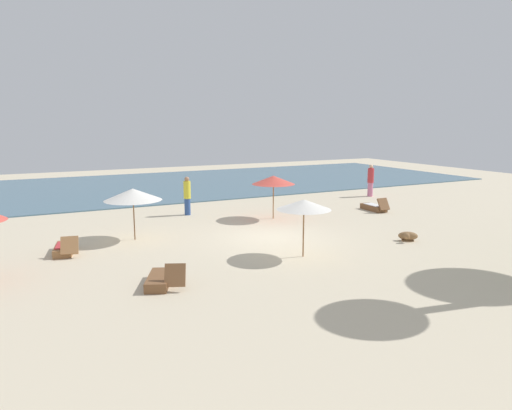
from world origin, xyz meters
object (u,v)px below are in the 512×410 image
umbrella_0 (133,194)px  umbrella_2 (273,180)px  lounger_1 (374,207)px  dog (408,236)px  lounger_0 (161,280)px  umbrella_3 (304,205)px  person_0 (371,180)px  person_1 (187,196)px  lounger_2 (65,249)px

umbrella_0 → umbrella_2: size_ratio=1.08×
lounger_1 → dog: lounger_1 is taller
lounger_0 → dog: size_ratio=2.20×
umbrella_3 → lounger_0: size_ratio=1.15×
umbrella_0 → umbrella_3: umbrella_0 is taller
umbrella_0 → lounger_1: (12.47, 0.50, -1.62)m
umbrella_3 → person_0: (10.74, 9.25, -0.82)m
lounger_1 → dog: 6.29m
umbrella_3 → lounger_0: umbrella_3 is taller
person_0 → dog: person_0 is taller
dog → umbrella_2: bearing=113.0°
umbrella_0 → person_1: bearing=47.8°
lounger_2 → person_0: (18.03, 5.18, 0.82)m
person_1 → dog: person_1 is taller
person_0 → dog: size_ratio=2.49×
umbrella_3 → lounger_0: bearing=-172.9°
lounger_0 → dog: (9.92, 0.60, 0.03)m
umbrella_2 → umbrella_3: size_ratio=1.03×
lounger_0 → lounger_1: bearing=25.1°
person_0 → lounger_1: bearing=-127.5°
lounger_0 → person_1: size_ratio=0.91×
umbrella_0 → umbrella_2: (6.81, 1.12, 0.06)m
umbrella_0 → umbrella_2: 6.90m
lounger_0 → person_1: bearing=67.2°
umbrella_2 → dog: bearing=-67.0°
lounger_0 → lounger_1: size_ratio=1.04×
umbrella_0 → dog: (9.40, -4.99, -1.60)m
lounger_1 → umbrella_3: bearing=-145.2°
person_0 → umbrella_2: bearing=-159.6°
lounger_2 → dog: 12.73m
umbrella_0 → umbrella_3: (4.64, -4.95, 0.02)m
person_0 → lounger_0: bearing=-148.1°
lounger_1 → person_0: (2.92, 3.80, 0.81)m
umbrella_3 → person_0: umbrella_3 is taller
lounger_0 → lounger_1: lounger_0 is taller
umbrella_0 → dog: size_ratio=2.81×
person_0 → dog: bearing=-122.8°
lounger_2 → umbrella_3: bearing=-29.2°
umbrella_0 → person_0: size_ratio=1.13×
umbrella_2 → lounger_0: size_ratio=1.18×
person_0 → person_1: bearing=-177.6°
person_0 → person_1: 11.96m
umbrella_3 → lounger_2: 8.51m
umbrella_2 → person_1: size_ratio=1.08×
umbrella_3 → lounger_2: umbrella_3 is taller
umbrella_2 → lounger_1: (5.66, -0.62, -1.67)m
umbrella_0 → dog: umbrella_0 is taller
lounger_2 → person_1: (6.08, 4.67, 0.79)m
person_0 → umbrella_0: bearing=-164.4°
lounger_1 → lounger_2: bearing=-174.8°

